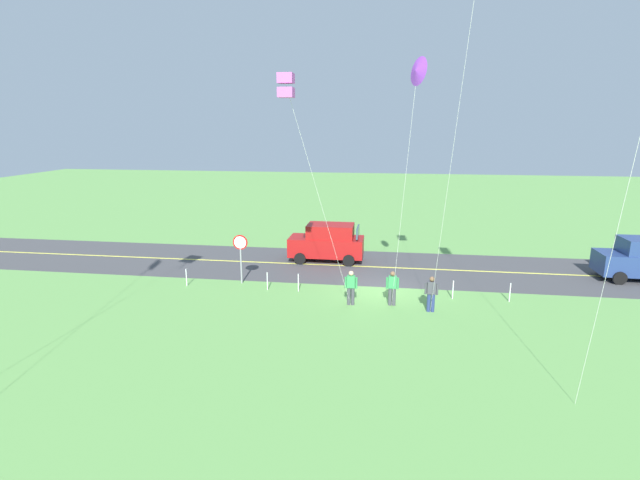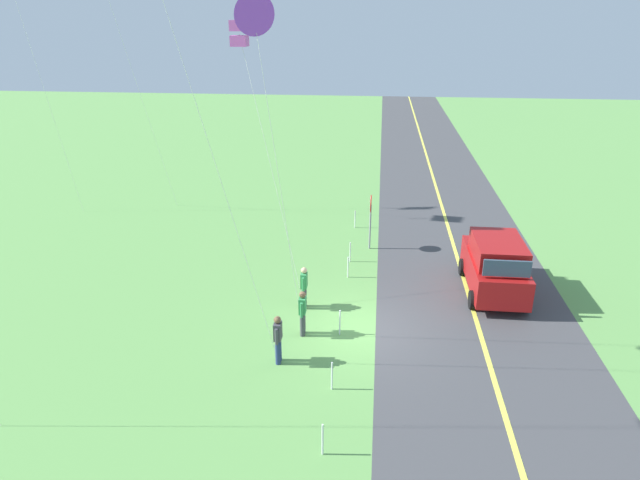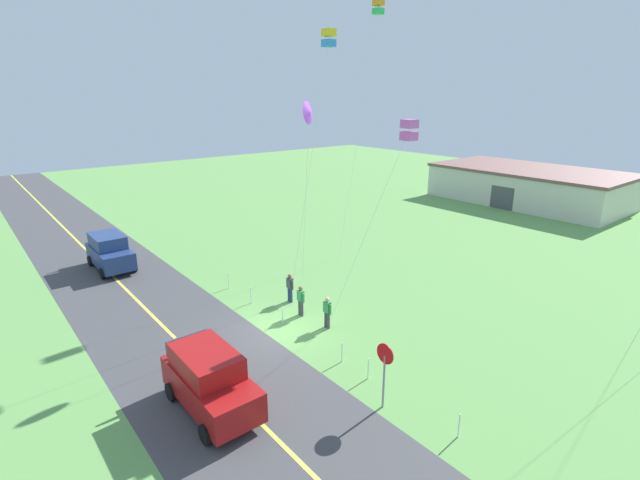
# 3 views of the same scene
# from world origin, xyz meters

# --- Properties ---
(ground_plane) EXTENTS (120.00, 120.00, 0.10)m
(ground_plane) POSITION_xyz_m (0.00, 0.00, -0.05)
(ground_plane) COLOR #60994C
(asphalt_road) EXTENTS (120.00, 7.00, 0.00)m
(asphalt_road) POSITION_xyz_m (0.00, -4.00, 0.00)
(asphalt_road) COLOR #424244
(asphalt_road) RESTS_ON ground
(road_centre_stripe) EXTENTS (120.00, 0.16, 0.00)m
(road_centre_stripe) POSITION_xyz_m (0.00, -4.00, 0.01)
(road_centre_stripe) COLOR #E5E04C
(road_centre_stripe) RESTS_ON asphalt_road
(car_suv_foreground) EXTENTS (4.40, 2.12, 2.24)m
(car_suv_foreground) POSITION_xyz_m (3.28, -4.92, 1.15)
(car_suv_foreground) COLOR maroon
(car_suv_foreground) RESTS_ON ground
(stop_sign) EXTENTS (0.76, 0.08, 2.56)m
(stop_sign) POSITION_xyz_m (7.13, -0.10, 1.80)
(stop_sign) COLOR gray
(stop_sign) RESTS_ON ground
(person_adult_near) EXTENTS (0.58, 0.22, 1.60)m
(person_adult_near) POSITION_xyz_m (-0.53, 1.92, 0.86)
(person_adult_near) COLOR #3F3F47
(person_adult_near) RESTS_ON ground
(person_adult_companion) EXTENTS (0.58, 0.22, 1.60)m
(person_adult_companion) POSITION_xyz_m (-2.20, 2.45, 0.86)
(person_adult_companion) COLOR navy
(person_adult_companion) RESTS_ON ground
(person_child_watcher) EXTENTS (0.58, 0.22, 1.60)m
(person_child_watcher) POSITION_xyz_m (1.32, 2.13, 0.86)
(person_child_watcher) COLOR #3F3F47
(person_child_watcher) RESTS_ON ground
(kite_red_low) EXTENTS (1.03, 1.66, 10.51)m
(kite_red_low) POSITION_xyz_m (-1.14, 3.01, 9.91)
(kite_red_low) COLOR silver
(kite_red_low) RESTS_ON ground
(kite_yellow_high) EXTENTS (2.60, 2.78, 9.78)m
(kite_yellow_high) POSITION_xyz_m (3.62, 4.61, 9.32)
(kite_yellow_high) COLOR silver
(kite_yellow_high) RESTS_ON ground
(fence_post_0) EXTENTS (0.05, 0.05, 0.90)m
(fence_post_0) POSITION_xyz_m (-5.91, 0.70, 0.45)
(fence_post_0) COLOR silver
(fence_post_0) RESTS_ON ground
(fence_post_1) EXTENTS (0.05, 0.05, 0.90)m
(fence_post_1) POSITION_xyz_m (-3.36, 0.70, 0.45)
(fence_post_1) COLOR silver
(fence_post_1) RESTS_ON ground
(fence_post_2) EXTENTS (0.05, 0.05, 0.90)m
(fence_post_2) POSITION_xyz_m (-0.39, 0.70, 0.45)
(fence_post_2) COLOR silver
(fence_post_2) RESTS_ON ground
(fence_post_3) EXTENTS (0.05, 0.05, 0.90)m
(fence_post_3) POSITION_xyz_m (4.00, 0.70, 0.45)
(fence_post_3) COLOR silver
(fence_post_3) RESTS_ON ground
(fence_post_4) EXTENTS (0.05, 0.05, 0.90)m
(fence_post_4) POSITION_xyz_m (5.56, 0.70, 0.45)
(fence_post_4) COLOR silver
(fence_post_4) RESTS_ON ground
(fence_post_5) EXTENTS (0.05, 0.05, 0.90)m
(fence_post_5) POSITION_xyz_m (9.76, 0.70, 0.45)
(fence_post_5) COLOR silver
(fence_post_5) RESTS_ON ground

